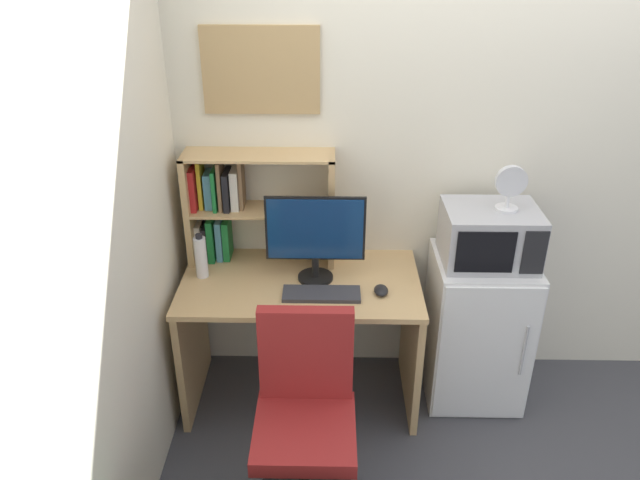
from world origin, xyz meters
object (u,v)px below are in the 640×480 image
object	(u,v)px
microwave	(490,235)
desk_chair	(305,430)
computer_mouse	(381,290)
desk_fan	(510,186)
wall_corkboard	(261,71)
water_bottle	(201,257)
hutch_bookshelf	(239,204)
keyboard	(321,294)
monitor	(315,233)
mini_fridge	(477,328)

from	to	relation	value
microwave	desk_chair	size ratio (longest dim) A/B	0.48
computer_mouse	desk_fan	world-z (taller)	desk_fan
computer_mouse	wall_corkboard	world-z (taller)	wall_corkboard
computer_mouse	water_bottle	world-z (taller)	water_bottle
microwave	hutch_bookshelf	bearing A→B (deg)	172.50
keyboard	microwave	bearing A→B (deg)	14.07
microwave	wall_corkboard	world-z (taller)	wall_corkboard
monitor	mini_fridge	distance (m)	1.05
keyboard	desk_chair	xyz separation A→B (m)	(-0.06, -0.56, -0.34)
mini_fridge	desk_fan	xyz separation A→B (m)	(0.06, -0.00, 0.83)
monitor	computer_mouse	size ratio (longest dim) A/B	4.85
computer_mouse	microwave	size ratio (longest dim) A/B	0.22
monitor	mini_fridge	world-z (taller)	monitor
desk_fan	wall_corkboard	size ratio (longest dim) A/B	0.40
hutch_bookshelf	water_bottle	size ratio (longest dim) A/B	3.18
desk_fan	desk_chair	world-z (taller)	desk_fan
hutch_bookshelf	water_bottle	distance (m)	0.34
monitor	microwave	xyz separation A→B (m)	(0.87, 0.05, -0.02)
monitor	keyboard	size ratio (longest dim) A/B	1.30
water_bottle	mini_fridge	bearing A→B (deg)	1.24
mini_fridge	wall_corkboard	world-z (taller)	wall_corkboard
keyboard	mini_fridge	xyz separation A→B (m)	(0.84, 0.21, -0.34)
hutch_bookshelf	microwave	world-z (taller)	hutch_bookshelf
computer_mouse	desk_fan	distance (m)	0.79
microwave	computer_mouse	bearing A→B (deg)	-161.42
monitor	keyboard	xyz separation A→B (m)	(0.03, -0.16, -0.25)
hutch_bookshelf	desk_fan	world-z (taller)	desk_fan
hutch_bookshelf	monitor	bearing A→B (deg)	-28.08
hutch_bookshelf	microwave	xyz separation A→B (m)	(1.27, -0.17, -0.08)
keyboard	monitor	bearing A→B (deg)	101.55
hutch_bookshelf	desk_chair	xyz separation A→B (m)	(0.38, -0.93, -0.65)
water_bottle	desk_chair	size ratio (longest dim) A/B	0.25
computer_mouse	desk_fan	size ratio (longest dim) A/B	0.45
mini_fridge	desk_fan	world-z (taller)	desk_fan
microwave	wall_corkboard	bearing A→B (deg)	167.36
computer_mouse	mini_fridge	bearing A→B (deg)	18.30
water_bottle	microwave	bearing A→B (deg)	1.36
mini_fridge	desk_fan	distance (m)	0.83
hutch_bookshelf	water_bottle	bearing A→B (deg)	-131.50
microwave	keyboard	bearing A→B (deg)	-165.93
monitor	hutch_bookshelf	bearing A→B (deg)	151.92
computer_mouse	desk_chair	bearing A→B (deg)	-121.05
hutch_bookshelf	keyboard	size ratio (longest dim) A/B	2.03
monitor	desk_chair	distance (m)	0.93
desk_fan	hutch_bookshelf	bearing A→B (deg)	172.60
monitor	water_bottle	bearing A→B (deg)	178.81
desk_fan	desk_chair	bearing A→B (deg)	-141.52
keyboard	microwave	size ratio (longest dim) A/B	0.82
hutch_bookshelf	computer_mouse	xyz separation A→B (m)	(0.73, -0.35, -0.30)
monitor	wall_corkboard	bearing A→B (deg)	131.57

